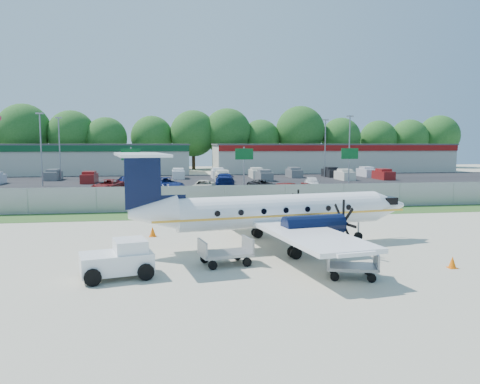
{
  "coord_description": "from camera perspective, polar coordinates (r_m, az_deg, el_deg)",
  "views": [
    {
      "loc": [
        -4.44,
        -23.03,
        5.39
      ],
      "look_at": [
        0.0,
        6.0,
        2.3
      ],
      "focal_mm": 35.0,
      "sensor_mm": 36.0,
      "label": 1
    }
  ],
  "objects": [
    {
      "name": "ground",
      "position": [
        24.07,
        2.18,
        -6.94
      ],
      "size": [
        170.0,
        170.0,
        0.0
      ],
      "primitive_type": "plane",
      "color": "#BDB7A0",
      "rests_on": "ground"
    },
    {
      "name": "grass_verge",
      "position": [
        35.72,
        -1.46,
        -2.66
      ],
      "size": [
        170.0,
        4.0,
        0.02
      ],
      "primitive_type": "cube",
      "color": "#2D561E",
      "rests_on": "ground"
    },
    {
      "name": "access_road",
      "position": [
        42.6,
        -2.65,
        -1.25
      ],
      "size": [
        170.0,
        8.0,
        0.02
      ],
      "primitive_type": "cube",
      "color": "black",
      "rests_on": "ground"
    },
    {
      "name": "parking_lot",
      "position": [
        63.41,
        -4.65,
        1.12
      ],
      "size": [
        170.0,
        32.0,
        0.02
      ],
      "primitive_type": "cube",
      "color": "black",
      "rests_on": "ground"
    },
    {
      "name": "perimeter_fence",
      "position": [
        37.55,
        -1.85,
        -0.71
      ],
      "size": [
        120.0,
        0.06,
        1.99
      ],
      "color": "gray",
      "rests_on": "ground"
    },
    {
      "name": "building_west",
      "position": [
        87.27,
        -21.7,
        3.77
      ],
      "size": [
        46.4,
        12.4,
        5.24
      ],
      "color": "beige",
      "rests_on": "ground"
    },
    {
      "name": "building_east",
      "position": [
        90.34,
        11.02,
        4.14
      ],
      "size": [
        44.4,
        12.4,
        5.24
      ],
      "color": "beige",
      "rests_on": "ground"
    },
    {
      "name": "sign_left",
      "position": [
        46.11,
        -13.15,
        3.64
      ],
      "size": [
        1.8,
        0.26,
        5.0
      ],
      "color": "gray",
      "rests_on": "ground"
    },
    {
      "name": "sign_mid",
      "position": [
        46.57,
        0.5,
        3.82
      ],
      "size": [
        1.8,
        0.26,
        5.0
      ],
      "color": "gray",
      "rests_on": "ground"
    },
    {
      "name": "sign_right",
      "position": [
        49.53,
        13.19,
        3.79
      ],
      "size": [
        1.8,
        0.26,
        5.0
      ],
      "color": "gray",
      "rests_on": "ground"
    },
    {
      "name": "light_pole_nw",
      "position": [
        62.98,
        -23.11,
        5.38
      ],
      "size": [
        0.9,
        0.35,
        9.09
      ],
      "color": "gray",
      "rests_on": "ground"
    },
    {
      "name": "light_pole_ne",
      "position": [
        65.74,
        13.19,
        5.71
      ],
      "size": [
        0.9,
        0.35,
        9.09
      ],
      "color": "gray",
      "rests_on": "ground"
    },
    {
      "name": "light_pole_sw",
      "position": [
        72.71,
        -21.16,
        5.48
      ],
      "size": [
        0.9,
        0.35,
        9.09
      ],
      "color": "gray",
      "rests_on": "ground"
    },
    {
      "name": "light_pole_se",
      "position": [
        75.12,
        10.34,
        5.79
      ],
      "size": [
        0.9,
        0.35,
        9.09
      ],
      "color": "gray",
      "rests_on": "ground"
    },
    {
      "name": "tree_line",
      "position": [
        97.28,
        -6.08,
        2.79
      ],
      "size": [
        112.0,
        6.0,
        14.0
      ],
      "primitive_type": null,
      "color": "#1E5619",
      "rests_on": "ground"
    },
    {
      "name": "aircraft",
      "position": [
        24.22,
        4.38,
        -2.31
      ],
      "size": [
        16.04,
        15.75,
        4.9
      ],
      "color": "white",
      "rests_on": "ground"
    },
    {
      "name": "pushback_tug",
      "position": [
        19.62,
        -14.46,
        -7.95
      ],
      "size": [
        3.1,
        2.56,
        1.5
      ],
      "color": "white",
      "rests_on": "ground"
    },
    {
      "name": "baggage_cart_near",
      "position": [
        20.88,
        -1.77,
        -7.41
      ],
      "size": [
        2.47,
        1.78,
        1.18
      ],
      "color": "gray",
      "rests_on": "ground"
    },
    {
      "name": "baggage_cart_far",
      "position": [
        19.45,
        13.46,
        -8.75
      ],
      "size": [
        2.26,
        1.71,
        1.05
      ],
      "color": "gray",
      "rests_on": "ground"
    },
    {
      "name": "cone_nose",
      "position": [
        22.39,
        24.47,
        -7.83
      ],
      "size": [
        0.36,
        0.36,
        0.52
      ],
      "color": "#FF6A08",
      "rests_on": "ground"
    },
    {
      "name": "cone_starboard_wing",
      "position": [
        27.57,
        -10.6,
        -4.79
      ],
      "size": [
        0.41,
        0.41,
        0.58
      ],
      "color": "#FF6A08",
      "rests_on": "ground"
    },
    {
      "name": "road_car_mid",
      "position": [
        44.91,
        5.02,
        -0.91
      ],
      "size": [
        5.58,
        2.58,
        1.58
      ],
      "primitive_type": "imported",
      "rotation": [
        0.0,
        0.0,
        -1.5
      ],
      "color": "maroon",
      "rests_on": "ground"
    },
    {
      "name": "parked_car_a",
      "position": [
        53.32,
        -15.77,
        -0.03
      ],
      "size": [
        3.66,
        5.53,
        1.41
      ],
      "primitive_type": "imported",
      "rotation": [
        0.0,
        0.0,
        -0.28
      ],
      "color": "maroon",
      "rests_on": "ground"
    },
    {
      "name": "parked_car_b",
      "position": [
        52.68,
        -8.95,
        0.06
      ],
      "size": [
        4.61,
        6.24,
        1.58
      ],
      "primitive_type": "imported",
      "rotation": [
        0.0,
        0.0,
        0.4
      ],
      "color": "navy",
      "rests_on": "ground"
    },
    {
      "name": "parked_car_c",
      "position": [
        51.68,
        -4.49,
        -0.0
      ],
      "size": [
        3.08,
        5.03,
        1.3
      ],
      "primitive_type": "imported",
      "rotation": [
        0.0,
        0.0,
        -0.21
      ],
      "color": "beige",
      "rests_on": "ground"
    },
    {
      "name": "parked_car_d",
      "position": [
        52.57,
        2.89,
        0.11
      ],
      "size": [
        3.58,
        5.09,
        1.29
      ],
      "primitive_type": "imported",
      "rotation": [
        0.0,
        0.0,
        0.34
      ],
      "color": "black",
      "rests_on": "ground"
    },
    {
      "name": "parked_car_e",
      "position": [
        55.67,
        8.73,
        0.38
      ],
      "size": [
        2.71,
        4.57,
        1.46
      ],
      "primitive_type": "imported",
      "rotation": [
        0.0,
        0.0,
        -0.24
      ],
      "color": "silver",
      "rests_on": "ground"
    },
    {
      "name": "parked_car_f",
      "position": [
        58.87,
        -13.79,
        0.58
      ],
      "size": [
        2.8,
        4.57,
        1.45
      ],
      "primitive_type": "imported",
      "rotation": [
        0.0,
        0.0,
        3.42
      ],
      "color": "navy",
      "rests_on": "ground"
    },
    {
      "name": "parked_car_g",
      "position": [
        58.24,
        -1.89,
        0.69
      ],
      "size": [
        2.94,
        5.97,
        1.67
      ],
      "primitive_type": "imported",
      "rotation": [
        0.0,
        0.0,
        3.04
      ],
      "color": "navy",
      "rests_on": "ground"
    },
    {
      "name": "far_parking_rows",
      "position": [
        68.39,
        -4.95,
        1.46
      ],
      "size": [
        56.0,
        10.0,
        1.6
      ],
      "primitive_type": null,
      "color": "gray",
      "rests_on": "ground"
    }
  ]
}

